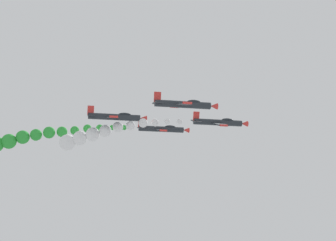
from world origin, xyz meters
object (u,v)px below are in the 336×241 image
at_px(airplane_lead, 219,122).
at_px(airplane_left_outer, 115,117).
at_px(airplane_right_inner, 184,104).
at_px(airplane_left_inner, 162,129).

distance_m(airplane_lead, airplane_left_outer, 18.63).
xyz_separation_m(airplane_right_inner, airplane_left_outer, (-9.26, -10.08, -0.25)).
bearing_deg(airplane_lead, airplane_left_inner, -136.79).
xyz_separation_m(airplane_lead, airplane_right_inner, (8.57, -8.54, 0.51)).
relative_size(airplane_lead, airplane_left_outer, 1.00).
height_order(airplane_left_inner, airplane_right_inner, airplane_right_inner).
relative_size(airplane_left_inner, airplane_left_outer, 1.00).
height_order(airplane_lead, airplane_left_outer, airplane_left_outer).
height_order(airplane_lead, airplane_right_inner, airplane_right_inner).
distance_m(airplane_left_inner, airplane_left_outer, 13.11).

